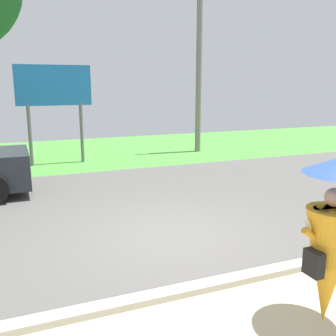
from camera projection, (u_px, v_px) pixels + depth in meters
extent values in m
cube|color=#565451|center=(140.00, 208.00, 9.22)|extent=(40.00, 8.00, 0.10)
cube|color=#498F39|center=(82.00, 153.00, 16.46)|extent=(40.00, 8.00, 0.10)
cube|color=#B2AD9E|center=(225.00, 281.00, 5.58)|extent=(40.00, 0.24, 0.10)
cone|color=orange|center=(328.00, 267.00, 4.56)|extent=(0.60, 0.60, 1.45)
cylinder|color=orange|center=(331.00, 236.00, 4.48)|extent=(0.44, 0.44, 0.65)
sphere|color=tan|center=(334.00, 197.00, 4.38)|extent=(0.22, 0.22, 0.22)
cylinder|color=orange|center=(312.00, 236.00, 4.39)|extent=(0.29, 0.08, 0.24)
cube|color=beige|center=(308.00, 227.00, 4.39)|extent=(0.02, 0.11, 0.16)
cube|color=black|center=(314.00, 263.00, 4.39)|extent=(0.12, 0.24, 0.30)
cylinder|color=gray|center=(199.00, 69.00, 15.93)|extent=(0.24, 0.24, 6.89)
cylinder|color=slate|center=(30.00, 135.00, 13.50)|extent=(0.12, 0.12, 2.20)
cylinder|color=slate|center=(82.00, 132.00, 14.17)|extent=(0.12, 0.12, 2.20)
cube|color=#1E72B2|center=(53.00, 85.00, 13.47)|extent=(2.60, 0.10, 1.40)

